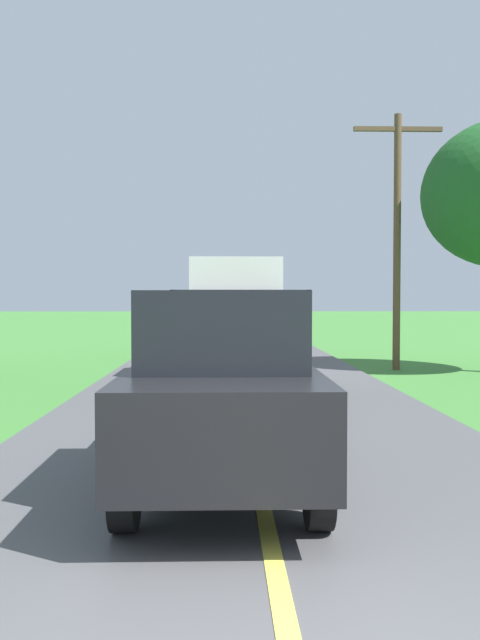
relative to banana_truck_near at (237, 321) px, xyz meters
name	(u,v)px	position (x,y,z in m)	size (l,w,h in m)	color
banana_truck_near	(237,321)	(0.00, 0.00, 0.00)	(2.38, 5.82, 2.80)	#2D2D30
banana_truck_far	(230,312)	(-0.07, 9.08, 0.02)	(2.38, 5.81, 2.80)	#2D2D30
utility_pole_roadside	(397,230)	(4.42, 3.24, 2.35)	(2.41, 0.20, 6.93)	brown
following_car	(222,386)	(-0.31, -7.85, -0.38)	(1.74, 4.10, 1.92)	black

